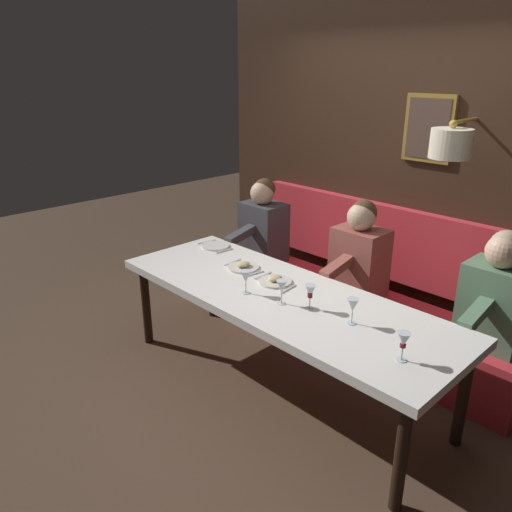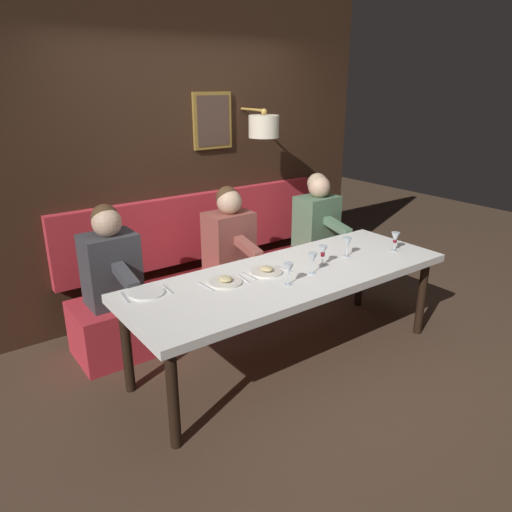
{
  "view_description": "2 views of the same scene",
  "coord_description": "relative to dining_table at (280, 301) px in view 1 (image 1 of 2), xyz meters",
  "views": [
    {
      "loc": [
        -2.26,
        -2.1,
        2.19
      ],
      "look_at": [
        0.05,
        0.29,
        0.92
      ],
      "focal_mm": 34.87,
      "sensor_mm": 36.0,
      "label": 1
    },
    {
      "loc": [
        -2.54,
        2.19,
        2.09
      ],
      "look_at": [
        0.05,
        0.29,
        0.92
      ],
      "focal_mm": 33.78,
      "sensor_mm": 36.0,
      "label": 2
    }
  ],
  "objects": [
    {
      "name": "wine_glass_1",
      "position": [
        0.0,
        -0.59,
        0.18
      ],
      "size": [
        0.07,
        0.07,
        0.16
      ],
      "color": "silver",
      "rests_on": "dining_table"
    },
    {
      "name": "wine_glass_2",
      "position": [
        -0.03,
        -0.29,
        0.18
      ],
      "size": [
        0.07,
        0.07,
        0.16
      ],
      "color": "silver",
      "rests_on": "dining_table"
    },
    {
      "name": "diner_middle",
      "position": [
        0.88,
        1.06,
        0.14
      ],
      "size": [
        0.6,
        0.4,
        0.79
      ],
      "color": "#3D3D42",
      "rests_on": "banquette_bench"
    },
    {
      "name": "ground_plane",
      "position": [
        0.0,
        0.0,
        -0.68
      ],
      "size": [
        12.0,
        12.0,
        0.0
      ],
      "primitive_type": "plane",
      "color": "#4C3828"
    },
    {
      "name": "wine_glass_0",
      "position": [
        -0.14,
        -1.02,
        0.18
      ],
      "size": [
        0.07,
        0.07,
        0.16
      ],
      "color": "silver",
      "rests_on": "dining_table"
    },
    {
      "name": "diner_near",
      "position": [
        0.88,
        -0.03,
        0.14
      ],
      "size": [
        0.6,
        0.4,
        0.79
      ],
      "color": "#934C42",
      "rests_on": "banquette_bench"
    },
    {
      "name": "banquette_bench",
      "position": [
        0.89,
        0.0,
        -0.45
      ],
      "size": [
        0.52,
        2.77,
        0.45
      ],
      "primitive_type": "cube",
      "color": "red",
      "rests_on": "ground_plane"
    },
    {
      "name": "place_setting_1",
      "position": [
        0.12,
        0.5,
        0.08
      ],
      "size": [
        0.24,
        0.32,
        0.05
      ],
      "color": "silver",
      "rests_on": "dining_table"
    },
    {
      "name": "dining_table",
      "position": [
        0.0,
        0.0,
        0.0
      ],
      "size": [
        0.9,
        2.57,
        0.74
      ],
      "color": "white",
      "rests_on": "ground_plane"
    },
    {
      "name": "back_wall_panel",
      "position": [
        1.46,
        -0.01,
        0.69
      ],
      "size": [
        0.59,
        3.97,
        2.9
      ],
      "color": "#382316",
      "rests_on": "ground_plane"
    },
    {
      "name": "wine_glass_3",
      "position": [
        -0.11,
        -0.12,
        0.18
      ],
      "size": [
        0.07,
        0.07,
        0.16
      ],
      "color": "silver",
      "rests_on": "dining_table"
    },
    {
      "name": "diner_nearest",
      "position": [
        0.88,
        -1.09,
        0.14
      ],
      "size": [
        0.6,
        0.4,
        0.79
      ],
      "color": "#567A5B",
      "rests_on": "banquette_bench"
    },
    {
      "name": "place_setting_2",
      "position": [
        0.28,
        1.03,
        0.07
      ],
      "size": [
        0.24,
        0.32,
        0.01
      ],
      "color": "white",
      "rests_on": "dining_table"
    },
    {
      "name": "wine_glass_4",
      "position": [
        -0.17,
        0.17,
        0.18
      ],
      "size": [
        0.07,
        0.07,
        0.16
      ],
      "color": "silver",
      "rests_on": "dining_table"
    },
    {
      "name": "place_setting_0",
      "position": [
        0.11,
        0.15,
        0.08
      ],
      "size": [
        0.24,
        0.32,
        0.05
      ],
      "color": "silver",
      "rests_on": "dining_table"
    }
  ]
}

